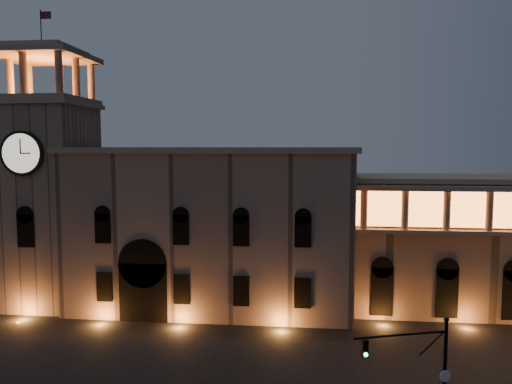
% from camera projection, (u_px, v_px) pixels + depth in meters
% --- Properties ---
extents(government_building, '(30.80, 12.80, 17.60)m').
position_uv_depth(government_building, '(212.00, 228.00, 54.93)').
color(government_building, '#856857').
rests_on(government_building, ground).
extents(clock_tower, '(9.80, 9.80, 32.40)m').
position_uv_depth(clock_tower, '(47.00, 193.00, 55.56)').
color(clock_tower, '#856857').
rests_on(clock_tower, ground).
extents(traffic_light, '(5.67, 2.07, 8.10)m').
position_uv_depth(traffic_light, '(429.00, 384.00, 28.30)').
color(traffic_light, black).
rests_on(traffic_light, ground).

